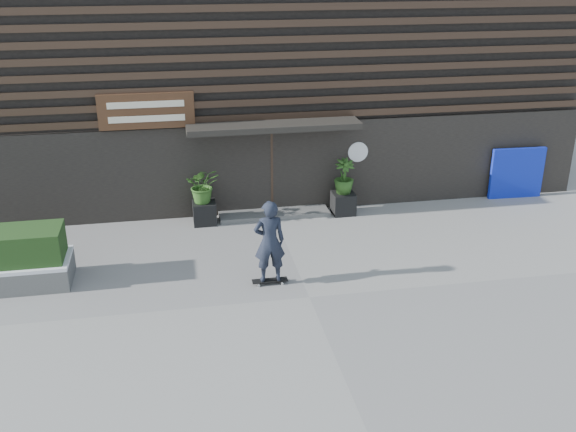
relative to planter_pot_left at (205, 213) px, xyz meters
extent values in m
plane|color=gray|center=(1.90, -4.40, -0.30)|extent=(80.00, 80.00, 0.00)
cube|color=#504F4D|center=(1.90, 0.20, -0.24)|extent=(3.00, 0.80, 0.12)
cube|color=black|center=(0.00, 0.00, 0.00)|extent=(0.60, 0.60, 0.60)
imported|color=#2D591E|center=(0.00, 0.00, 0.78)|extent=(0.86, 0.75, 0.96)
cube|color=black|center=(3.80, 0.00, 0.00)|extent=(0.60, 0.60, 0.60)
imported|color=#2D591E|center=(3.80, 0.00, 0.78)|extent=(0.54, 0.54, 0.96)
cube|color=#0D1EAD|center=(9.07, 0.30, 0.45)|extent=(1.60, 0.17, 1.49)
cube|color=black|center=(1.90, 5.60, 3.70)|extent=(18.00, 10.00, 8.00)
cube|color=black|center=(1.90, 0.54, 0.95)|extent=(18.00, 0.12, 2.50)
cube|color=#38281E|center=(1.90, 0.48, 2.40)|extent=(17.60, 0.08, 0.18)
cube|color=#38281E|center=(1.90, 0.48, 2.79)|extent=(17.60, 0.08, 0.18)
cube|color=#38281E|center=(1.90, 0.48, 3.18)|extent=(17.60, 0.08, 0.18)
cube|color=#38281E|center=(1.90, 0.48, 3.58)|extent=(17.60, 0.08, 0.18)
cube|color=#38281E|center=(1.90, 0.48, 3.97)|extent=(17.60, 0.08, 0.18)
cube|color=#38281E|center=(1.90, 0.48, 4.36)|extent=(17.60, 0.08, 0.18)
cube|color=#38281E|center=(1.90, 0.48, 4.75)|extent=(17.60, 0.08, 0.18)
cube|color=#38281E|center=(1.90, 0.48, 5.15)|extent=(17.60, 0.08, 0.18)
cube|color=black|center=(1.90, 0.10, 2.25)|extent=(4.50, 1.00, 0.15)
cube|color=black|center=(1.90, 0.70, 0.85)|extent=(2.40, 0.30, 2.30)
cube|color=#38281E|center=(1.90, 0.52, 0.85)|extent=(0.06, 0.10, 2.30)
cube|color=#472B19|center=(-1.30, 0.40, 2.70)|extent=(2.40, 0.10, 0.90)
cube|color=beige|center=(-1.30, 0.33, 2.88)|extent=(1.90, 0.02, 0.16)
cube|color=beige|center=(-1.30, 0.33, 2.52)|extent=(1.90, 0.02, 0.16)
cylinder|color=white|center=(4.30, 0.46, 1.30)|extent=(0.56, 0.03, 0.56)
cube|color=black|center=(1.18, -3.66, -0.21)|extent=(0.78, 0.20, 0.02)
cylinder|color=#A9AAA5|center=(0.92, -3.76, -0.27)|extent=(0.06, 0.03, 0.06)
cylinder|color=#A2A29D|center=(0.92, -3.56, -0.27)|extent=(0.06, 0.03, 0.06)
cylinder|color=#BBBBB5|center=(1.44, -3.76, -0.27)|extent=(0.06, 0.03, 0.06)
cylinder|color=beige|center=(1.44, -3.56, -0.27)|extent=(0.06, 0.03, 0.06)
imported|color=black|center=(1.18, -3.66, 0.72)|extent=(0.68, 0.46, 1.85)
camera|label=1|loc=(-0.72, -16.14, 6.54)|focal=40.69mm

